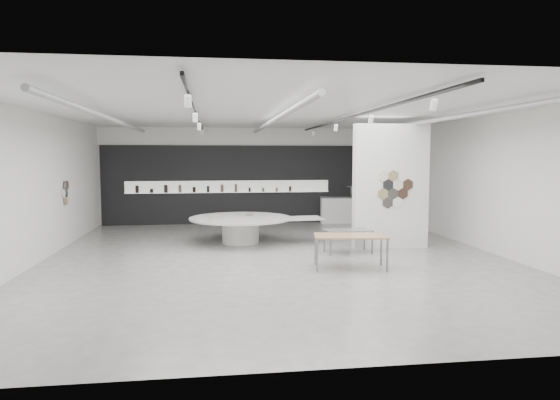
{
  "coord_description": "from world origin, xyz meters",
  "views": [
    {
      "loc": [
        -1.63,
        -12.92,
        2.67
      ],
      "look_at": [
        0.27,
        1.2,
        1.42
      ],
      "focal_mm": 32.0,
      "sensor_mm": 36.0,
      "label": 1
    }
  ],
  "objects": [
    {
      "name": "display_island",
      "position": [
        -0.73,
        2.35,
        0.52
      ],
      "size": [
        4.21,
        3.4,
        0.81
      ],
      "rotation": [
        0.0,
        0.0,
        0.08
      ],
      "color": "white",
      "rests_on": "ground"
    },
    {
      "name": "kitchen_counter",
      "position": [
        3.56,
        6.52,
        0.53
      ],
      "size": [
        1.92,
        0.95,
        1.45
      ],
      "rotation": [
        0.0,
        0.0,
        -0.13
      ],
      "color": "white",
      "rests_on": "ground"
    },
    {
      "name": "back_wall_display",
      "position": [
        -0.08,
        6.93,
        1.54
      ],
      "size": [
        11.8,
        0.27,
        3.1
      ],
      "color": "black",
      "rests_on": "ground"
    },
    {
      "name": "sample_table_wood",
      "position": [
        1.6,
        -1.51,
        0.74
      ],
      "size": [
        1.81,
        1.1,
        0.8
      ],
      "rotation": [
        0.0,
        0.0,
        -0.15
      ],
      "color": "#A17A53",
      "rests_on": "ground"
    },
    {
      "name": "sample_table_stone",
      "position": [
        2.06,
        0.34,
        0.6
      ],
      "size": [
        1.32,
        0.74,
        0.65
      ],
      "rotation": [
        0.0,
        0.0,
        0.09
      ],
      "color": "slate",
      "rests_on": "ground"
    },
    {
      "name": "partition_column",
      "position": [
        3.5,
        1.0,
        1.8
      ],
      "size": [
        2.2,
        0.38,
        3.6
      ],
      "color": "white",
      "rests_on": "ground"
    },
    {
      "name": "room",
      "position": [
        -0.09,
        -0.0,
        2.07
      ],
      "size": [
        12.02,
        14.02,
        3.82
      ],
      "color": "#9B9892",
      "rests_on": "ground"
    }
  ]
}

